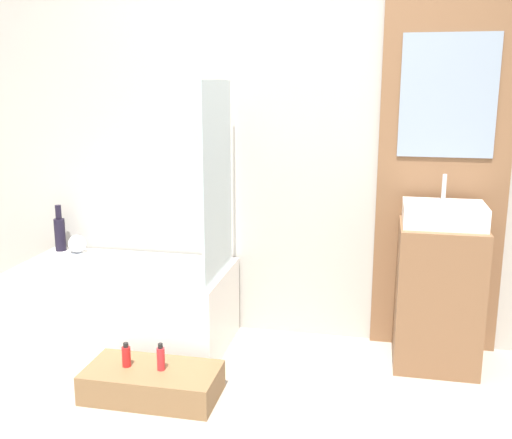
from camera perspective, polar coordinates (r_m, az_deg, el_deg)
The scene contains 11 objects.
wall_tiled_back at distance 3.71m, azimuth 2.32°, elevation 8.43°, with size 4.20×0.06×2.60m, color #B7B2A8.
wall_wood_accent at distance 3.62m, azimuth 17.59°, elevation 7.97°, with size 0.74×0.04×2.60m.
bathtub at distance 3.83m, azimuth -12.38°, elevation -7.91°, with size 1.29×0.69×0.49m.
glass_shower_screen at distance 3.38m, azimuth -3.71°, elevation 3.64°, with size 0.01×0.57×1.11m, color silver.
wooden_step_bench at distance 3.25m, azimuth -9.84°, elevation -15.04°, with size 0.69×0.35×0.15m, color olive.
vanity_cabinet at distance 3.57m, azimuth 16.94°, elevation -6.94°, with size 0.46×0.44×0.82m, color brown.
sink at distance 3.45m, azimuth 17.45°, elevation 0.48°, with size 0.44×0.33×0.27m.
vase_tall_dark at distance 4.20m, azimuth -18.18°, elevation -1.15°, with size 0.07×0.07×0.31m.
vase_round_light at distance 4.13m, azimuth -16.67°, elevation -2.24°, with size 0.12×0.12×0.12m, color white.
bottle_soap_primary at distance 3.24m, azimuth -12.25°, elevation -12.57°, with size 0.05×0.05×0.13m.
bottle_soap_secondary at distance 3.17m, azimuth -9.05°, elevation -12.90°, with size 0.04×0.04×0.14m.
Camera 1 is at (0.62, -2.06, 1.60)m, focal length 42.00 mm.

